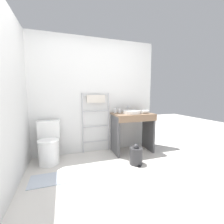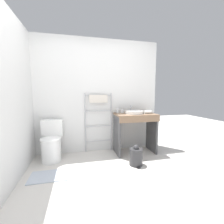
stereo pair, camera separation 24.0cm
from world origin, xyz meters
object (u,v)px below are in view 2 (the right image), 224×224
(towel_radiator, at_px, (98,110))
(trash_bin, at_px, (136,156))
(sink_basin, at_px, (134,112))
(cup_near_wall, at_px, (118,111))
(toilet, at_px, (51,143))
(hair_dryer, at_px, (148,112))
(cup_near_edge, at_px, (122,111))

(towel_radiator, distance_m, trash_bin, 1.21)
(sink_basin, relative_size, cup_near_wall, 3.76)
(toilet, bearing_deg, towel_radiator, 14.52)
(towel_radiator, distance_m, hair_dryer, 1.03)
(cup_near_wall, xyz_separation_m, hair_dryer, (0.56, -0.28, -0.01))
(towel_radiator, bearing_deg, cup_near_edge, -11.12)
(toilet, distance_m, hair_dryer, 1.98)
(toilet, xyz_separation_m, towel_radiator, (0.92, 0.24, 0.58))
(toilet, distance_m, towel_radiator, 1.11)
(toilet, height_order, towel_radiator, towel_radiator)
(trash_bin, bearing_deg, toilet, 159.50)
(sink_basin, xyz_separation_m, cup_near_wall, (-0.29, 0.21, 0.02))
(sink_basin, xyz_separation_m, cup_near_edge, (-0.21, 0.16, 0.01))
(towel_radiator, xyz_separation_m, hair_dryer, (0.97, -0.32, -0.02))
(sink_basin, distance_m, hair_dryer, 0.28)
(toilet, xyz_separation_m, cup_near_wall, (1.34, 0.20, 0.56))
(toilet, height_order, trash_bin, toilet)
(towel_radiator, bearing_deg, trash_bin, -55.50)
(towel_radiator, xyz_separation_m, trash_bin, (0.54, -0.79, -0.74))
(towel_radiator, height_order, trash_bin, towel_radiator)
(cup_near_wall, height_order, cup_near_edge, cup_near_wall)
(cup_near_wall, bearing_deg, trash_bin, -80.21)
(sink_basin, bearing_deg, toilet, 179.46)
(sink_basin, relative_size, cup_near_edge, 4.14)
(sink_basin, height_order, cup_near_wall, cup_near_wall)
(cup_near_edge, relative_size, hair_dryer, 0.49)
(towel_radiator, relative_size, trash_bin, 3.43)
(towel_radiator, distance_m, cup_near_wall, 0.41)
(towel_radiator, xyz_separation_m, sink_basin, (0.70, -0.25, -0.03))
(toilet, relative_size, sink_basin, 2.01)
(toilet, bearing_deg, cup_near_edge, 5.68)
(cup_near_edge, bearing_deg, cup_near_wall, 147.56)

